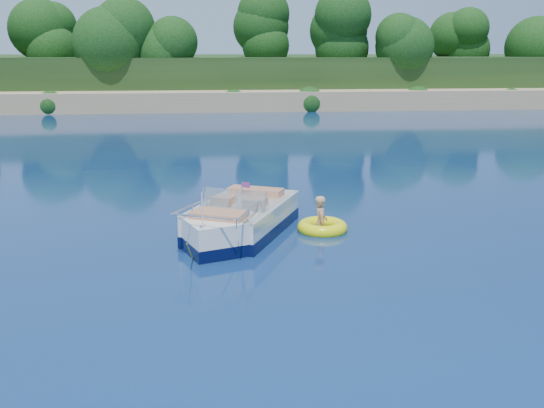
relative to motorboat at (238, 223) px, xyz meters
name	(u,v)px	position (x,y,z in m)	size (l,w,h in m)	color
ground	(280,273)	(0.73, -2.74, -0.34)	(160.00, 160.00, 0.00)	#0A1846
shoreline	(217,81)	(0.73, 61.03, 0.63)	(170.00, 59.00, 6.00)	#A1855D
treeline	(222,38)	(0.77, 38.28, 5.20)	(150.00, 7.12, 8.19)	black
motorboat	(238,223)	(0.00, 0.00, 0.00)	(3.30, 4.96, 1.78)	white
tow_tube	(322,227)	(2.19, 0.22, -0.26)	(1.31, 1.31, 0.34)	#FFFD0E
boy	(320,231)	(2.13, 0.20, -0.34)	(0.54, 0.35, 1.48)	tan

